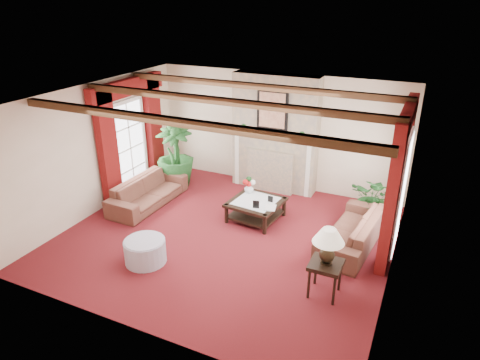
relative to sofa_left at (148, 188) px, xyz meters
The scene contains 23 objects.
floor 2.29m from the sofa_left, 13.63° to the right, with size 6.00×6.00×0.00m, color #4E0D10.
ceiling 3.23m from the sofa_left, 13.63° to the right, with size 6.00×6.00×0.00m, color white.
back_wall 3.26m from the sofa_left, 45.28° to the left, with size 6.00×0.02×2.70m, color beige.
left_wall 1.36m from the sofa_left, 146.49° to the right, with size 0.02×5.50×2.70m, color beige.
right_wall 5.31m from the sofa_left, ahead, with size 0.02×5.50×2.70m, color beige.
ceiling_beams 3.19m from the sofa_left, 13.63° to the right, with size 6.00×3.00×0.12m, color #392512, non-canonical shape.
fireplace 3.77m from the sofa_left, 42.58° to the left, with size 2.00×0.52×2.70m, color tan, non-canonical shape.
french_door_left 1.96m from the sofa_left, 148.87° to the left, with size 0.10×1.10×2.16m, color white, non-canonical shape.
french_door_right 5.47m from the sofa_left, ahead, with size 0.10×1.10×2.16m, color white, non-canonical shape.
curtains_left 2.30m from the sofa_left, 144.86° to the left, with size 0.20×2.40×2.55m, color #550C0B, non-canonical shape.
curtains_right 5.52m from the sofa_left, ahead, with size 0.20×2.40×2.55m, color #550C0B, non-canonical shape.
sofa_left is the anchor object (origin of this frame).
sofa_right 4.44m from the sofa_left, ahead, with size 0.82×2.11×0.80m, color #380F14.
potted_palm 1.17m from the sofa_left, 90.21° to the left, with size 1.13×1.71×0.89m, color black.
small_plant 4.81m from the sofa_left, 15.56° to the left, with size 1.13×1.20×0.77m, color black.
coffee_table 2.47m from the sofa_left, ahead, with size 1.00×1.00×0.41m, color black, non-canonical shape.
side_table 4.57m from the sofa_left, 18.19° to the right, with size 0.48×0.48×0.57m, color black, non-canonical shape.
ottoman 2.28m from the sofa_left, 55.35° to the right, with size 0.72×0.72×0.42m, color #9994A8.
table_lamp 4.59m from the sofa_left, 18.19° to the right, with size 0.48×0.48×0.61m, color black, non-canonical shape.
flower_vase 2.24m from the sofa_left, 17.50° to the left, with size 0.22×0.23×0.20m, color silver.
book 2.72m from the sofa_left, ahead, with size 0.22×0.07×0.30m, color black.
photo_frame_a 2.56m from the sofa_left, ahead, with size 0.13×0.02×0.17m, color black, non-canonical shape.
photo_frame_b 2.75m from the sofa_left, ahead, with size 0.11×0.02×0.14m, color black, non-canonical shape.
Camera 1 is at (3.23, -6.35, 4.31)m, focal length 32.00 mm.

